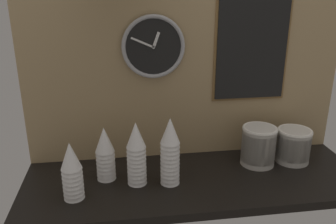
% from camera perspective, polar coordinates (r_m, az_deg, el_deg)
% --- Properties ---
extents(ground_plane, '(1.60, 0.56, 0.04)m').
position_cam_1_polar(ground_plane, '(1.72, 4.43, -10.88)').
color(ground_plane, black).
extents(wall_tiled_back, '(1.60, 0.03, 1.05)m').
position_cam_1_polar(wall_tiled_back, '(1.77, 3.02, 8.96)').
color(wall_tiled_back, tan).
rests_on(wall_tiled_back, ground_plane).
extents(cup_stack_center_left, '(0.09, 0.09, 0.30)m').
position_cam_1_polar(cup_stack_center_left, '(1.60, -5.10, -6.65)').
color(cup_stack_center_left, white).
rests_on(cup_stack_center_left, ground_plane).
extents(cup_stack_far_left, '(0.09, 0.09, 0.26)m').
position_cam_1_polar(cup_stack_far_left, '(1.55, -15.17, -9.11)').
color(cup_stack_far_left, white).
rests_on(cup_stack_far_left, ground_plane).
extents(cup_stack_center, '(0.09, 0.09, 0.32)m').
position_cam_1_polar(cup_stack_center, '(1.59, 0.33, -6.34)').
color(cup_stack_center, white).
rests_on(cup_stack_center, ground_plane).
extents(cup_stack_left, '(0.09, 0.09, 0.26)m').
position_cam_1_polar(cup_stack_left, '(1.66, -10.04, -6.58)').
color(cup_stack_left, white).
rests_on(cup_stack_left, ground_plane).
extents(bowl_stack_right, '(0.17, 0.17, 0.20)m').
position_cam_1_polar(bowl_stack_right, '(1.83, 14.32, -5.14)').
color(bowl_stack_right, beige).
rests_on(bowl_stack_right, ground_plane).
extents(bowl_stack_far_right, '(0.17, 0.17, 0.17)m').
position_cam_1_polar(bowl_stack_far_right, '(1.92, 19.46, -4.96)').
color(bowl_stack_far_right, beige).
rests_on(bowl_stack_far_right, ground_plane).
extents(wall_clock, '(0.30, 0.03, 0.30)m').
position_cam_1_polar(wall_clock, '(1.71, -2.36, 10.40)').
color(wall_clock, black).
extents(menu_board, '(0.38, 0.01, 0.56)m').
position_cam_1_polar(menu_board, '(1.84, 13.33, 10.24)').
color(menu_board, olive).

